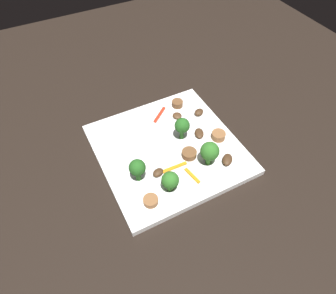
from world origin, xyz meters
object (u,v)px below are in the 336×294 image
at_px(mushroom_1, 177,116).
at_px(pepper_strip_2, 160,115).
at_px(sausage_slice_0, 177,104).
at_px(plate, 168,149).
at_px(mushroom_3, 199,112).
at_px(pepper_strip_1, 192,176).
at_px(broccoli_floret_1, 182,126).
at_px(sausage_slice_2, 218,136).
at_px(fork, 134,136).
at_px(sausage_slice_1, 151,201).
at_px(broccoli_floret_3, 210,152).
at_px(broccoli_floret_0, 137,168).
at_px(mushroom_2, 200,134).
at_px(sausage_slice_3, 189,154).
at_px(broccoli_floret_2, 170,181).
at_px(mushroom_4, 158,173).
at_px(mushroom_0, 227,160).
at_px(pepper_strip_0, 175,167).

height_order(mushroom_1, pepper_strip_2, mushroom_1).
bearing_deg(sausage_slice_0, plate, 142.77).
relative_size(mushroom_3, pepper_strip_1, 0.58).
distance_m(broccoli_floret_1, sausage_slice_2, 0.08).
xyz_separation_m(fork, sausage_slice_1, (-0.16, 0.04, 0.00)).
bearing_deg(broccoli_floret_3, pepper_strip_1, 107.41).
relative_size(fork, pepper_strip_2, 3.32).
bearing_deg(pepper_strip_1, mushroom_3, -35.37).
bearing_deg(sausage_slice_1, broccoli_floret_0, -1.14).
relative_size(fork, mushroom_2, 5.88).
bearing_deg(sausage_slice_2, sausage_slice_3, 99.97).
xyz_separation_m(plate, broccoli_floret_2, (-0.09, 0.04, 0.04)).
height_order(broccoli_floret_0, mushroom_4, broccoli_floret_0).
relative_size(plate, pepper_strip_2, 5.41).
xyz_separation_m(sausage_slice_2, mushroom_0, (-0.06, 0.02, -0.00)).
bearing_deg(pepper_strip_1, sausage_slice_2, -58.68).
relative_size(sausage_slice_1, mushroom_0, 0.90).
xyz_separation_m(sausage_slice_3, mushroom_1, (0.11, -0.03, -0.00)).
distance_m(fork, pepper_strip_0, 0.12).
bearing_deg(mushroom_4, broccoli_floret_1, -54.30).
bearing_deg(mushroom_1, broccoli_floret_0, 128.19).
relative_size(fork, sausage_slice_0, 6.72).
distance_m(broccoli_floret_3, pepper_strip_0, 0.08).
height_order(broccoli_floret_3, sausage_slice_0, broccoli_floret_3).
distance_m(broccoli_floret_0, pepper_strip_1, 0.11).
bearing_deg(pepper_strip_0, mushroom_1, -30.58).
xyz_separation_m(plate, pepper_strip_0, (-0.05, 0.01, 0.01)).
relative_size(broccoli_floret_3, sausage_slice_2, 1.86).
height_order(broccoli_floret_0, pepper_strip_1, broccoli_floret_0).
height_order(broccoli_floret_0, broccoli_floret_3, broccoli_floret_3).
height_order(sausage_slice_0, sausage_slice_1, sausage_slice_0).
bearing_deg(mushroom_0, pepper_strip_2, 18.35).
bearing_deg(pepper_strip_2, mushroom_0, -161.65).
relative_size(mushroom_1, mushroom_3, 0.88).
height_order(plate, broccoli_floret_3, broccoli_floret_3).
relative_size(sausage_slice_1, pepper_strip_2, 0.53).
bearing_deg(mushroom_3, sausage_slice_0, 32.16).
distance_m(broccoli_floret_2, sausage_slice_1, 0.05).
relative_size(broccoli_floret_0, pepper_strip_0, 1.01).
bearing_deg(broccoli_floret_0, sausage_slice_2, -84.52).
bearing_deg(broccoli_floret_2, plate, -25.30).
height_order(sausage_slice_2, mushroom_2, sausage_slice_2).
xyz_separation_m(sausage_slice_2, pepper_strip_1, (-0.06, 0.10, -0.01)).
height_order(plate, mushroom_1, mushroom_1).
relative_size(broccoli_floret_3, sausage_slice_1, 2.00).
height_order(sausage_slice_0, sausage_slice_3, same).
height_order(sausage_slice_1, mushroom_0, mushroom_0).
relative_size(broccoli_floret_0, broccoli_floret_2, 1.16).
height_order(sausage_slice_1, mushroom_3, same).
distance_m(mushroom_1, mushroom_3, 0.05).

